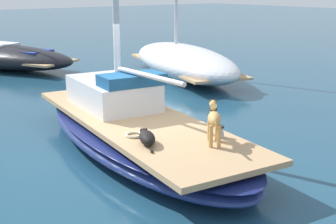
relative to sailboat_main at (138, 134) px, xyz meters
The scene contains 9 objects.
ground_plane 0.34m from the sailboat_main, ahead, with size 120.00×120.00×0.00m, color navy.
sailboat_main is the anchor object (origin of this frame).
cabin_house 1.30m from the sailboat_main, 81.29° to the left, with size 1.70×2.40×0.84m.
dog_black 1.62m from the sailboat_main, 118.97° to the right, with size 0.52×0.89×0.22m.
dog_tan 2.19m from the sailboat_main, 85.71° to the right, with size 0.66×0.78×0.70m.
deck_winch 2.00m from the sailboat_main, 76.61° to the right, with size 0.16×0.16×0.21m.
coiled_rope 1.19m from the sailboat_main, 127.68° to the right, with size 0.32×0.32×0.04m, color beige.
moored_boat_far_astern 11.63m from the sailboat_main, 83.76° to the left, with size 5.09×7.73×7.55m.
moored_boat_starboard_side 7.97m from the sailboat_main, 42.72° to the left, with size 4.53×7.58×8.18m.
Camera 1 is at (-5.17, -7.46, 3.26)m, focal length 49.67 mm.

